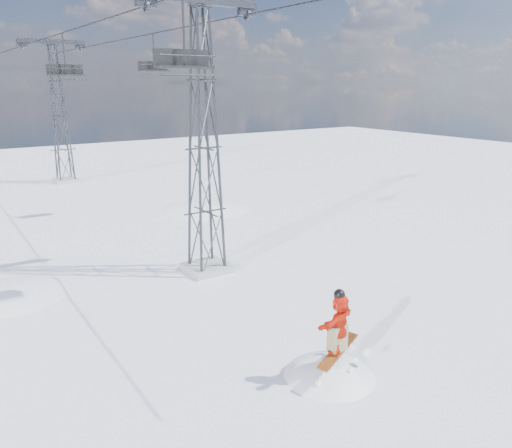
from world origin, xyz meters
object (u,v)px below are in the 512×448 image
Objects in this scene: snowboarder_jump at (327,423)px; lift_tower_near at (204,149)px; lift_chair_near at (184,60)px; lift_tower_far at (60,116)px.

lift_tower_near is at bearing 83.61° from snowboarder_jump.
lift_tower_near is 11.75m from snowboarder_jump.
lift_chair_near is (-1.16, 6.37, 10.48)m from snowboarder_jump.
lift_tower_far is at bearing 90.00° from lift_tower_near.
snowboarder_jump is (-1.04, -34.30, -7.10)m from lift_tower_far.
lift_chair_near is at bearing -126.90° from lift_tower_near.
lift_tower_far is 4.57× the size of lift_chair_near.
snowboarder_jump is 2.69× the size of lift_chair_near.
lift_tower_near and lift_tower_far have the same top height.
lift_chair_near is (-2.20, -27.93, 3.38)m from lift_tower_far.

